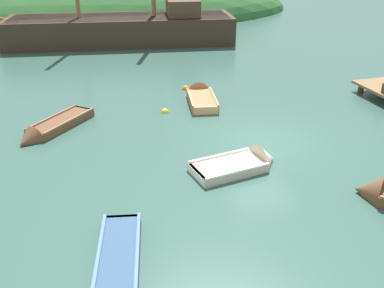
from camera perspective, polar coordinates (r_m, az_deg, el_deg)
The scene contains 9 objects.
ground_plane at distance 16.76m, azimuth 9.40°, elevation 0.58°, with size 120.00×120.00×0.00m, color #33564C.
shore_hill at distance 44.62m, azimuth -17.40°, elevation 15.69°, with size 46.58×19.91×8.75m, color #2D602D.
sailing_ship at distance 32.16m, azimuth -8.96°, elevation 14.18°, with size 18.47×6.61×11.95m.
rowboat_near_dock at distance 18.08m, azimuth -18.04°, elevation 1.87°, with size 3.26×3.38×0.95m.
rowboat_far at distance 20.39m, azimuth 1.13°, elevation 6.01°, with size 1.66×3.27×1.11m.
rowboat_outer_right at distance 14.66m, azimuth 6.83°, elevation -2.78°, with size 3.16×1.72×1.23m.
rowboat_portside at distance 10.38m, azimuth -9.81°, elevation -16.79°, with size 1.72×3.90×0.93m.
buoy_yellow at distance 19.16m, azimuth -3.58°, elevation 4.21°, with size 0.34×0.34×0.34m, color yellow.
buoy_orange at distance 22.06m, azimuth -0.83°, elevation 7.22°, with size 0.39×0.39×0.39m, color orange.
Camera 1 is at (-6.90, -13.53, 7.08)m, focal length 40.53 mm.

